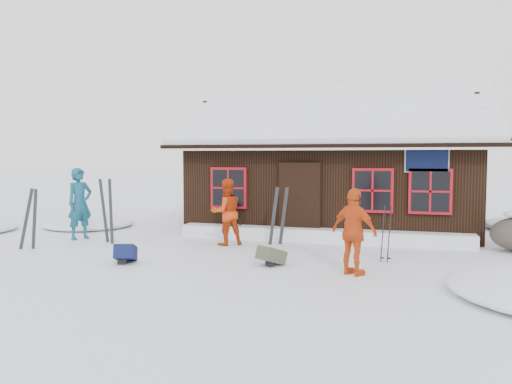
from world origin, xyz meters
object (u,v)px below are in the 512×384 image
(ski_poles, at_px, (386,235))
(backpack_blue, at_px, (126,256))
(skier_orange_left, at_px, (226,212))
(ski_pair_left, at_px, (30,220))
(skier_teal, at_px, (80,204))
(backpack_olive, at_px, (271,259))
(skier_crouched, at_px, (233,221))
(skier_orange_right, at_px, (354,232))

(ski_poles, relative_size, backpack_blue, 2.31)
(skier_orange_left, distance_m, ski_pair_left, 4.68)
(skier_teal, relative_size, ski_pair_left, 1.26)
(backpack_blue, height_order, backpack_olive, backpack_blue)
(skier_teal, bearing_deg, skier_crouched, -46.51)
(skier_orange_right, xyz_separation_m, ski_poles, (0.55, 1.39, -0.24))
(ski_pair_left, distance_m, backpack_blue, 3.14)
(skier_orange_left, bearing_deg, skier_crouched, -118.14)
(skier_teal, xyz_separation_m, skier_orange_left, (4.09, 0.21, -0.13))
(ski_pair_left, bearing_deg, backpack_olive, 3.17)
(backpack_blue, bearing_deg, backpack_olive, -7.84)
(skier_crouched, bearing_deg, skier_orange_left, -122.68)
(skier_orange_left, bearing_deg, skier_orange_right, 105.86)
(skier_orange_left, distance_m, ski_poles, 4.03)
(skier_teal, distance_m, backpack_olive, 6.07)
(skier_orange_left, height_order, skier_crouched, skier_orange_left)
(ski_pair_left, bearing_deg, skier_orange_right, 0.52)
(skier_orange_left, xyz_separation_m, ski_pair_left, (-4.30, -1.84, -0.11))
(skier_orange_left, xyz_separation_m, backpack_blue, (-1.31, -2.60, -0.69))
(skier_orange_left, xyz_separation_m, backpack_olive, (1.66, -1.99, -0.69))
(skier_orange_left, distance_m, skier_orange_right, 4.11)
(skier_teal, height_order, backpack_olive, skier_teal)
(skier_orange_right, relative_size, ski_pair_left, 1.08)
(skier_crouched, distance_m, backpack_blue, 3.90)
(skier_orange_right, bearing_deg, skier_orange_left, -5.52)
(skier_orange_left, height_order, backpack_blue, skier_orange_left)
(skier_teal, xyz_separation_m, backpack_blue, (2.78, -2.39, -0.81))
(skier_teal, height_order, ski_pair_left, skier_teal)
(skier_teal, distance_m, skier_crouched, 4.13)
(ski_poles, bearing_deg, skier_orange_right, -111.45)
(skier_orange_right, height_order, skier_crouched, skier_orange_right)
(skier_crouched, height_order, ski_pair_left, ski_pair_left)
(skier_orange_left, relative_size, ski_pair_left, 1.10)
(ski_poles, height_order, backpack_blue, ski_poles)
(ski_pair_left, bearing_deg, backpack_blue, -9.65)
(skier_crouched, distance_m, ski_pair_left, 5.06)
(skier_orange_right, height_order, ski_pair_left, skier_orange_right)
(backpack_olive, bearing_deg, backpack_blue, -136.07)
(skier_crouched, xyz_separation_m, backpack_blue, (-1.10, -3.73, -0.33))
(backpack_olive, bearing_deg, skier_orange_left, 162.21)
(backpack_olive, bearing_deg, skier_teal, -164.89)
(skier_teal, bearing_deg, skier_orange_right, -81.91)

